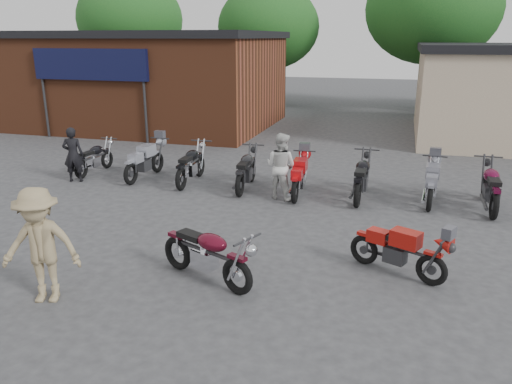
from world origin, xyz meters
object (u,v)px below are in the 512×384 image
(row_bike_4, at_px, (299,174))
(row_bike_5, at_px, (362,175))
(row_bike_1, at_px, (145,159))
(row_bike_2, at_px, (191,163))
(vintage_motorcycle, at_px, (207,251))
(sportbike, at_px, (399,248))
(row_bike_3, at_px, (246,168))
(person_light, at_px, (281,166))
(row_bike_6, at_px, (432,181))
(person_tan, at_px, (41,246))
(row_bike_0, at_px, (95,156))
(row_bike_7, at_px, (491,185))
(person_dark, at_px, (73,155))
(helmet, at_px, (208,256))

(row_bike_4, height_order, row_bike_5, row_bike_5)
(row_bike_1, relative_size, row_bike_2, 0.98)
(vintage_motorcycle, height_order, row_bike_5, row_bike_5)
(sportbike, height_order, row_bike_3, row_bike_3)
(person_light, xyz_separation_m, row_bike_6, (3.74, 0.73, -0.29))
(vintage_motorcycle, distance_m, row_bike_4, 5.34)
(row_bike_2, bearing_deg, person_tan, -178.76)
(person_light, bearing_deg, vintage_motorcycle, 106.44)
(sportbike, xyz_separation_m, row_bike_2, (-5.83, 4.37, 0.08))
(person_light, distance_m, row_bike_5, 2.12)
(row_bike_2, bearing_deg, row_bike_0, 84.45)
(person_light, distance_m, row_bike_7, 5.13)
(vintage_motorcycle, distance_m, person_light, 4.90)
(person_tan, relative_size, row_bike_0, 1.03)
(person_dark, bearing_deg, helmet, 125.64)
(person_tan, distance_m, row_bike_0, 7.99)
(person_light, xyz_separation_m, person_tan, (-2.33, -6.19, 0.08))
(row_bike_0, height_order, row_bike_3, row_bike_3)
(person_dark, distance_m, row_bike_4, 6.54)
(person_light, distance_m, row_bike_6, 3.82)
(vintage_motorcycle, relative_size, sportbike, 1.13)
(sportbike, xyz_separation_m, person_light, (-3.03, 3.69, 0.35))
(helmet, relative_size, person_tan, 0.14)
(row_bike_3, height_order, row_bike_7, row_bike_7)
(person_tan, xyz_separation_m, row_bike_4, (2.74, 6.62, -0.37))
(row_bike_0, relative_size, row_bike_4, 0.93)
(person_dark, bearing_deg, row_bike_5, 165.85)
(row_bike_5, bearing_deg, row_bike_1, 90.07)
(person_light, distance_m, row_bike_4, 0.66)
(row_bike_4, bearing_deg, row_bike_5, -86.74)
(row_bike_5, bearing_deg, row_bike_2, 90.62)
(sportbike, relative_size, row_bike_4, 0.91)
(row_bike_3, bearing_deg, person_dark, 93.40)
(vintage_motorcycle, distance_m, row_bike_3, 5.55)
(row_bike_4, bearing_deg, row_bike_6, -87.99)
(person_dark, xyz_separation_m, row_bike_0, (0.03, 0.98, -0.27))
(vintage_motorcycle, distance_m, person_dark, 7.67)
(sportbike, distance_m, helmet, 3.46)
(row_bike_5, xyz_separation_m, row_bike_7, (3.07, -0.00, 0.00))
(person_dark, bearing_deg, row_bike_1, -172.59)
(row_bike_6, bearing_deg, row_bike_1, 94.24)
(helmet, xyz_separation_m, row_bike_5, (2.39, 4.75, 0.50))
(vintage_motorcycle, distance_m, row_bike_0, 8.29)
(person_dark, bearing_deg, vintage_motorcycle, 122.29)
(sportbike, bearing_deg, row_bike_4, 147.46)
(row_bike_1, bearing_deg, row_bike_7, -87.46)
(row_bike_4, relative_size, row_bike_5, 0.92)
(vintage_motorcycle, bearing_deg, row_bike_2, 139.30)
(row_bike_3, bearing_deg, vintage_motorcycle, -174.10)
(helmet, bearing_deg, person_dark, 145.05)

